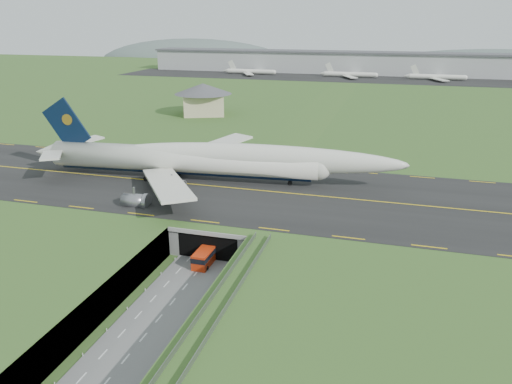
% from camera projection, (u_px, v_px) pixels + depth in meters
% --- Properties ---
extents(ground, '(900.00, 900.00, 0.00)m').
position_uv_depth(ground, '(192.00, 280.00, 88.71)').
color(ground, '#335C24').
rests_on(ground, ground).
extents(airfield_deck, '(800.00, 800.00, 6.00)m').
position_uv_depth(airfield_deck, '(191.00, 264.00, 87.72)').
color(airfield_deck, gray).
rests_on(airfield_deck, ground).
extents(trench_road, '(12.00, 75.00, 0.20)m').
position_uv_depth(trench_road, '(174.00, 301.00, 81.87)').
color(trench_road, slate).
rests_on(trench_road, ground).
extents(taxiway, '(800.00, 44.00, 0.18)m').
position_uv_depth(taxiway, '(246.00, 189.00, 116.65)').
color(taxiway, black).
rests_on(taxiway, airfield_deck).
extents(tunnel_portal, '(17.00, 22.30, 6.00)m').
position_uv_depth(tunnel_portal, '(223.00, 227.00, 102.78)').
color(tunnel_portal, gray).
rests_on(tunnel_portal, ground).
extents(guideway, '(3.00, 53.00, 7.05)m').
position_uv_depth(guideway, '(210.00, 324.00, 66.75)').
color(guideway, '#A8A8A3').
rests_on(guideway, ground).
extents(jumbo_jet, '(94.06, 60.41, 20.05)m').
position_uv_depth(jumbo_jet, '(208.00, 160.00, 121.27)').
color(jumbo_jet, silver).
rests_on(jumbo_jet, ground).
extents(shuttle_tram, '(2.96, 7.46, 3.03)m').
position_uv_depth(shuttle_tram, '(205.00, 256.00, 93.76)').
color(shuttle_tram, red).
rests_on(shuttle_tram, ground).
extents(service_building, '(30.67, 30.67, 12.82)m').
position_uv_depth(service_building, '(203.00, 96.00, 205.25)').
color(service_building, '#C9BC91').
rests_on(service_building, ground).
extents(cargo_terminal, '(320.00, 67.00, 15.60)m').
position_uv_depth(cargo_terminal, '(355.00, 63.00, 355.89)').
color(cargo_terminal, '#B2B2B2').
rests_on(cargo_terminal, ground).
extents(distant_hills, '(700.00, 91.00, 60.00)m').
position_uv_depth(distant_hills, '(437.00, 73.00, 463.62)').
color(distant_hills, '#50605B').
rests_on(distant_hills, ground).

